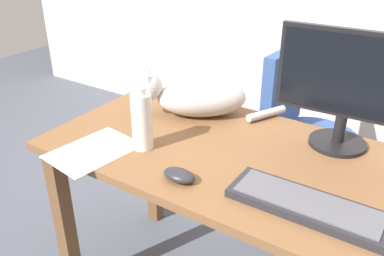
{
  "coord_description": "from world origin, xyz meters",
  "views": [
    {
      "loc": [
        0.47,
        -1.12,
        1.48
      ],
      "look_at": [
        -0.24,
        -0.03,
        0.82
      ],
      "focal_mm": 38.54,
      "sensor_mm": 36.0,
      "label": 1
    }
  ],
  "objects_px": {
    "keyboard": "(307,205)",
    "water_bottle": "(142,121)",
    "office_chair": "(301,154)",
    "computer_mouse": "(179,175)",
    "monitor": "(348,86)",
    "cat": "(196,97)"
  },
  "relations": [
    {
      "from": "office_chair",
      "to": "computer_mouse",
      "type": "height_order",
      "value": "office_chair"
    },
    {
      "from": "keyboard",
      "to": "water_bottle",
      "type": "relative_size",
      "value": 1.94
    },
    {
      "from": "cat",
      "to": "computer_mouse",
      "type": "height_order",
      "value": "cat"
    },
    {
      "from": "office_chair",
      "to": "water_bottle",
      "type": "distance_m",
      "value": 1.02
    },
    {
      "from": "monitor",
      "to": "cat",
      "type": "height_order",
      "value": "monitor"
    },
    {
      "from": "office_chair",
      "to": "cat",
      "type": "distance_m",
      "value": 0.75
    },
    {
      "from": "water_bottle",
      "to": "cat",
      "type": "bearing_deg",
      "value": 88.08
    },
    {
      "from": "cat",
      "to": "computer_mouse",
      "type": "xyz_separation_m",
      "value": [
        0.21,
        -0.43,
        -0.06
      ]
    },
    {
      "from": "computer_mouse",
      "to": "water_bottle",
      "type": "distance_m",
      "value": 0.26
    },
    {
      "from": "cat",
      "to": "water_bottle",
      "type": "xyz_separation_m",
      "value": [
        -0.01,
        -0.33,
        0.02
      ]
    },
    {
      "from": "monitor",
      "to": "cat",
      "type": "xyz_separation_m",
      "value": [
        -0.56,
        -0.06,
        -0.15
      ]
    },
    {
      "from": "office_chair",
      "to": "computer_mouse",
      "type": "relative_size",
      "value": 8.44
    },
    {
      "from": "monitor",
      "to": "computer_mouse",
      "type": "bearing_deg",
      "value": -125.1
    },
    {
      "from": "office_chair",
      "to": "monitor",
      "type": "height_order",
      "value": "monitor"
    },
    {
      "from": "keyboard",
      "to": "computer_mouse",
      "type": "distance_m",
      "value": 0.39
    },
    {
      "from": "office_chair",
      "to": "cat",
      "type": "relative_size",
      "value": 1.78
    },
    {
      "from": "computer_mouse",
      "to": "water_bottle",
      "type": "height_order",
      "value": "water_bottle"
    },
    {
      "from": "keyboard",
      "to": "computer_mouse",
      "type": "bearing_deg",
      "value": -168.4
    },
    {
      "from": "monitor",
      "to": "water_bottle",
      "type": "bearing_deg",
      "value": -145.46
    },
    {
      "from": "office_chair",
      "to": "keyboard",
      "type": "height_order",
      "value": "office_chair"
    },
    {
      "from": "monitor",
      "to": "keyboard",
      "type": "bearing_deg",
      "value": -85.59
    },
    {
      "from": "computer_mouse",
      "to": "monitor",
      "type": "bearing_deg",
      "value": 54.9
    }
  ]
}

